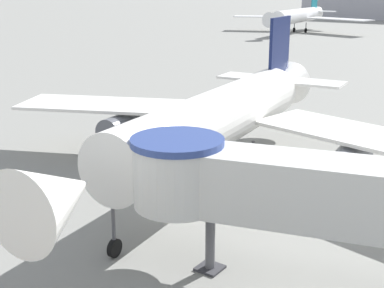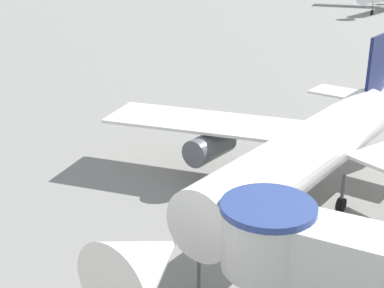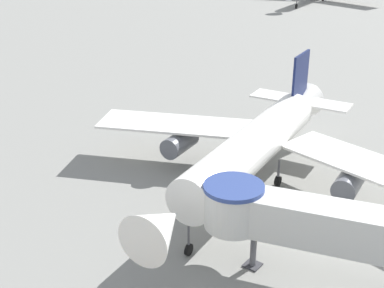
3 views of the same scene
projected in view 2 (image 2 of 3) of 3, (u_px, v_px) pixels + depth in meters
name	position (u px, v px, depth m)	size (l,w,h in m)	color
ground_plane	(264.00, 236.00, 31.48)	(800.00, 800.00, 0.00)	gray
main_airplane	(309.00, 154.00, 32.40)	(33.84, 30.82, 9.93)	white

